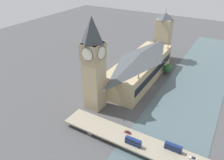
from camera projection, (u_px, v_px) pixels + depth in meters
ground_plane at (154, 88)px, 207.31m from camera, size 600.00×600.00×0.00m
river_water at (189, 97)px, 192.82m from camera, size 53.40×360.00×0.30m
parliament_hall at (141, 67)px, 213.94m from camera, size 29.92×99.14×29.42m
clock_tower at (94, 63)px, 162.30m from camera, size 14.90×14.90×74.30m
victoria_tower at (163, 37)px, 253.87m from camera, size 16.01×16.01×59.04m
road_bridge at (160, 152)px, 134.17m from camera, size 138.79×16.92×4.79m
double_decker_bus_lead at (173, 147)px, 132.80m from camera, size 10.79×2.54×4.61m
double_decker_bus_mid at (133, 142)px, 136.60m from camera, size 10.72×2.50×4.98m
car_northbound_mid at (128, 132)px, 146.90m from camera, size 4.46×1.76×1.29m
car_southbound_lead at (193, 158)px, 127.73m from camera, size 4.34×1.79×1.31m
tree_embankment_near at (169, 67)px, 232.71m from camera, size 6.84×6.84×9.23m
tree_embankment_mid at (167, 69)px, 227.16m from camera, size 7.79×7.79×10.69m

